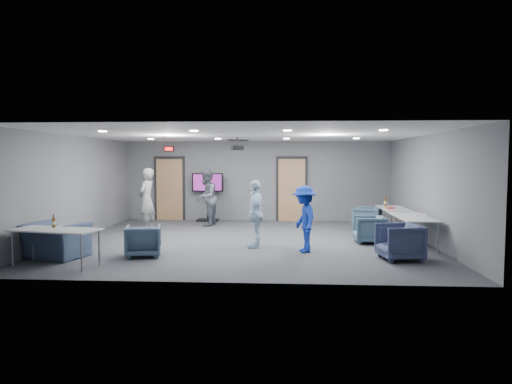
# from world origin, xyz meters

# --- Properties ---
(floor) EXTENTS (9.00, 9.00, 0.00)m
(floor) POSITION_xyz_m (0.00, 0.00, 0.00)
(floor) COLOR #373A3F
(floor) RESTS_ON ground
(ceiling) EXTENTS (9.00, 9.00, 0.00)m
(ceiling) POSITION_xyz_m (0.00, 0.00, 2.70)
(ceiling) COLOR silver
(ceiling) RESTS_ON wall_back
(wall_back) EXTENTS (9.00, 0.02, 2.70)m
(wall_back) POSITION_xyz_m (0.00, 4.00, 1.35)
(wall_back) COLOR slate
(wall_back) RESTS_ON floor
(wall_front) EXTENTS (9.00, 0.02, 2.70)m
(wall_front) POSITION_xyz_m (0.00, -4.00, 1.35)
(wall_front) COLOR slate
(wall_front) RESTS_ON floor
(wall_left) EXTENTS (0.02, 8.00, 2.70)m
(wall_left) POSITION_xyz_m (-4.50, 0.00, 1.35)
(wall_left) COLOR slate
(wall_left) RESTS_ON floor
(wall_right) EXTENTS (0.02, 8.00, 2.70)m
(wall_right) POSITION_xyz_m (4.50, 0.00, 1.35)
(wall_right) COLOR slate
(wall_right) RESTS_ON floor
(door_left) EXTENTS (1.06, 0.17, 2.24)m
(door_left) POSITION_xyz_m (-3.00, 3.95, 1.07)
(door_left) COLOR black
(door_left) RESTS_ON wall_back
(door_right) EXTENTS (1.06, 0.17, 2.24)m
(door_right) POSITION_xyz_m (1.20, 3.95, 1.07)
(door_right) COLOR black
(door_right) RESTS_ON wall_back
(exit_sign) EXTENTS (0.32, 0.08, 0.16)m
(exit_sign) POSITION_xyz_m (-3.00, 3.93, 2.45)
(exit_sign) COLOR black
(exit_sign) RESTS_ON wall_back
(hvac_diffuser) EXTENTS (0.60, 0.60, 0.03)m
(hvac_diffuser) POSITION_xyz_m (-0.50, 2.80, 2.69)
(hvac_diffuser) COLOR black
(hvac_diffuser) RESTS_ON ceiling
(downlights) EXTENTS (6.18, 3.78, 0.02)m
(downlights) POSITION_xyz_m (0.00, 0.00, 2.68)
(downlights) COLOR white
(downlights) RESTS_ON ceiling
(person_a) EXTENTS (0.54, 0.73, 1.83)m
(person_a) POSITION_xyz_m (-3.04, 1.42, 0.92)
(person_a) COLOR gray
(person_a) RESTS_ON floor
(person_b) EXTENTS (0.76, 0.93, 1.79)m
(person_b) POSITION_xyz_m (-1.51, 2.64, 0.89)
(person_b) COLOR slate
(person_b) RESTS_ON floor
(person_c) EXTENTS (0.49, 0.97, 1.60)m
(person_c) POSITION_xyz_m (0.26, -0.82, 0.80)
(person_c) COLOR #C4E2FC
(person_c) RESTS_ON floor
(person_d) EXTENTS (0.75, 1.06, 1.50)m
(person_d) POSITION_xyz_m (1.39, -1.32, 0.75)
(person_d) COLOR #1B39B2
(person_d) RESTS_ON floor
(chair_right_a) EXTENTS (0.98, 0.97, 0.70)m
(chair_right_a) POSITION_xyz_m (3.35, 1.88, 0.35)
(chair_right_a) COLOR #3C5469
(chair_right_a) RESTS_ON floor
(chair_right_b) EXTENTS (0.76, 0.74, 0.68)m
(chair_right_b) POSITION_xyz_m (3.06, -0.11, 0.34)
(chair_right_b) COLOR #3D566A
(chair_right_b) RESTS_ON floor
(chair_right_c) EXTENTS (0.93, 0.91, 0.75)m
(chair_right_c) POSITION_xyz_m (3.32, -2.02, 0.38)
(chair_right_c) COLOR #394263
(chair_right_c) RESTS_ON floor
(chair_front_a) EXTENTS (0.87, 0.89, 0.67)m
(chair_front_a) POSITION_xyz_m (-2.08, -2.00, 0.34)
(chair_front_a) COLOR #3C5169
(chair_front_a) RESTS_ON floor
(chair_front_b) EXTENTS (1.36, 1.26, 0.74)m
(chair_front_b) POSITION_xyz_m (-3.87, -2.28, 0.37)
(chair_front_b) COLOR #3B4B67
(chair_front_b) RESTS_ON floor
(table_right_a) EXTENTS (0.70, 1.68, 0.73)m
(table_right_a) POSITION_xyz_m (4.00, 1.36, 0.68)
(table_right_a) COLOR silver
(table_right_a) RESTS_ON floor
(table_right_b) EXTENTS (0.77, 1.86, 0.73)m
(table_right_b) POSITION_xyz_m (4.00, -0.54, 0.69)
(table_right_b) COLOR silver
(table_right_b) RESTS_ON floor
(table_front_left) EXTENTS (1.81, 1.04, 0.73)m
(table_front_left) POSITION_xyz_m (-3.50, -3.00, 0.68)
(table_front_left) COLOR silver
(table_front_left) RESTS_ON floor
(bottle_front) EXTENTS (0.07, 0.07, 0.27)m
(bottle_front) POSITION_xyz_m (-3.62, -2.82, 0.83)
(bottle_front) COLOR #58380F
(bottle_front) RESTS_ON table_front_left
(bottle_right) EXTENTS (0.08, 0.08, 0.29)m
(bottle_right) POSITION_xyz_m (3.88, 1.89, 0.84)
(bottle_right) COLOR #58380F
(bottle_right) RESTS_ON table_right_a
(snack_box) EXTENTS (0.23, 0.18, 0.04)m
(snack_box) POSITION_xyz_m (3.85, 1.14, 0.75)
(snack_box) COLOR #BC3B2F
(snack_box) RESTS_ON table_right_a
(wrapper) EXTENTS (0.26, 0.21, 0.05)m
(wrapper) POSITION_xyz_m (4.20, -0.47, 0.76)
(wrapper) COLOR white
(wrapper) RESTS_ON table_right_b
(tv_stand) EXTENTS (1.06, 0.51, 1.63)m
(tv_stand) POSITION_xyz_m (-1.64, 3.75, 0.92)
(tv_stand) COLOR black
(tv_stand) RESTS_ON floor
(projector) EXTENTS (0.38, 0.35, 0.35)m
(projector) POSITION_xyz_m (-0.34, 0.88, 2.41)
(projector) COLOR black
(projector) RESTS_ON ceiling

